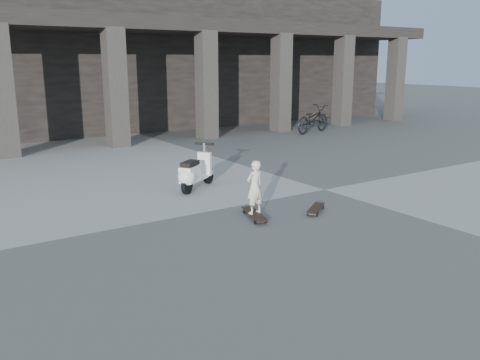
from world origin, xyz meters
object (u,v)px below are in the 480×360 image
longboard (255,214)px  bicycle (313,119)px  scooter (193,174)px  skateboard_spare (316,209)px  child (255,187)px

longboard → bicycle: bicycle is taller
longboard → scooter: scooter is taller
longboard → skateboard_spare: bearing=-88.7°
child → scooter: bearing=-97.4°
longboard → child: size_ratio=0.99×
child → skateboard_spare: bearing=156.9°
skateboard_spare → longboard: bearing=129.0°
child → scooter: (0.01, 2.46, -0.20)m
scooter → bicycle: size_ratio=0.60×
skateboard_spare → child: (-1.23, 0.35, 0.54)m
longboard → bicycle: (8.71, 8.17, 0.49)m
longboard → scooter: bearing=17.0°
longboard → skateboard_spare: 1.28m
longboard → skateboard_spare: (1.23, -0.35, -0.01)m
skateboard_spare → scooter: 3.09m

